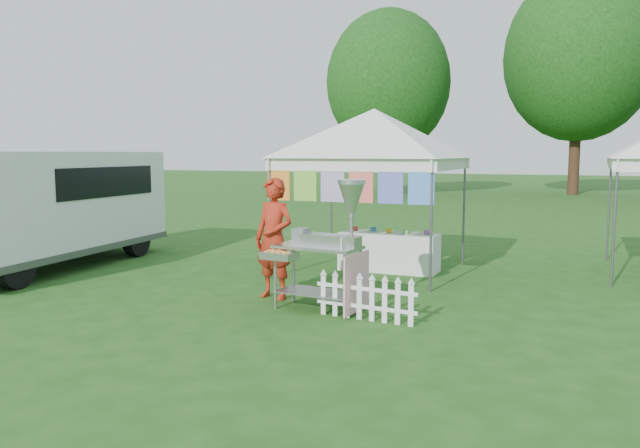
% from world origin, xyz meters
% --- Properties ---
extents(ground, '(120.00, 120.00, 0.00)m').
position_xyz_m(ground, '(0.00, 0.00, 0.00)').
color(ground, '#1E4915').
rests_on(ground, ground).
extents(canopy_main, '(4.24, 4.24, 3.45)m').
position_xyz_m(canopy_main, '(0.00, 3.49, 2.99)').
color(canopy_main, '#59595E').
rests_on(canopy_main, ground).
extents(tree_left, '(6.40, 6.40, 9.53)m').
position_xyz_m(tree_left, '(-6.00, 24.00, 5.83)').
color(tree_left, '#361F13').
rests_on(tree_left, ground).
extents(tree_mid, '(7.60, 7.60, 11.52)m').
position_xyz_m(tree_mid, '(3.00, 28.00, 7.14)').
color(tree_mid, '#361F13').
rests_on(tree_mid, ground).
extents(donut_cart, '(1.39, 0.86, 1.83)m').
position_xyz_m(donut_cart, '(0.42, 0.31, 1.08)').
color(donut_cart, gray).
rests_on(donut_cart, ground).
extents(vendor, '(0.74, 0.56, 1.82)m').
position_xyz_m(vendor, '(-0.65, 0.72, 0.91)').
color(vendor, '#A12513').
rests_on(vendor, ground).
extents(cargo_van, '(2.62, 5.50, 2.21)m').
position_xyz_m(cargo_van, '(-5.89, 1.38, 1.19)').
color(cargo_van, white).
rests_on(cargo_van, ground).
extents(picket_fence, '(1.44, 0.17, 0.56)m').
position_xyz_m(picket_fence, '(1.03, 0.07, 0.29)').
color(picket_fence, white).
rests_on(picket_fence, ground).
extents(display_table, '(1.80, 0.70, 0.71)m').
position_xyz_m(display_table, '(0.30, 3.55, 0.36)').
color(display_table, white).
rests_on(display_table, ground).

